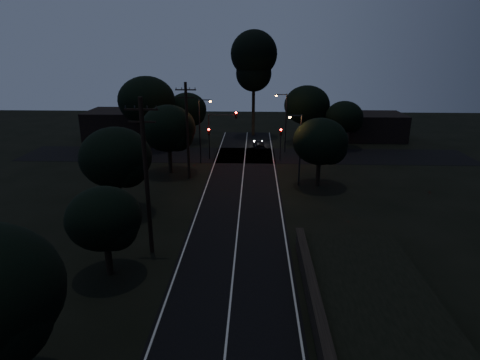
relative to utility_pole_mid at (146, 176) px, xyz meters
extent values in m
cube|color=black|center=(6.00, 7.00, -5.73)|extent=(8.00, 70.00, 0.02)
cube|color=black|center=(6.00, 27.00, -5.73)|extent=(60.00, 8.00, 0.02)
cube|color=beige|center=(6.00, 7.00, -5.71)|extent=(0.12, 70.00, 0.01)
cube|color=beige|center=(2.25, 7.00, -5.71)|extent=(0.12, 70.00, 0.01)
cube|color=beige|center=(9.75, 7.00, -5.71)|extent=(0.12, 70.00, 0.01)
cylinder|color=black|center=(0.00, 0.00, -0.24)|extent=(0.30, 0.30, 11.00)
cube|color=black|center=(0.00, 0.00, 4.46)|extent=(2.20, 0.12, 0.12)
cube|color=black|center=(0.00, 0.00, 3.66)|extent=(1.80, 0.12, 0.12)
cylinder|color=black|center=(0.00, 17.00, -0.49)|extent=(0.30, 0.30, 10.50)
cube|color=black|center=(0.00, 17.00, 3.96)|extent=(2.20, 0.12, 0.12)
cube|color=black|center=(0.00, 17.00, 3.16)|extent=(1.80, 0.12, 0.12)
cylinder|color=black|center=(-2.00, -3.00, -4.65)|extent=(0.44, 0.44, 2.19)
ellipsoid|color=black|center=(-2.00, -3.00, -1.81)|extent=(4.64, 4.64, 3.94)
sphere|color=black|center=(-1.19, -3.46, -2.28)|extent=(2.78, 2.78, 2.78)
cylinder|color=black|center=(-4.50, 7.00, -4.34)|extent=(0.44, 0.44, 2.81)
ellipsoid|color=black|center=(-4.50, 7.00, -0.66)|extent=(6.06, 6.06, 5.15)
sphere|color=black|center=(-3.44, 6.39, -1.27)|extent=(3.63, 3.63, 3.63)
cylinder|color=black|center=(-2.50, 19.00, -4.29)|extent=(0.44, 0.44, 2.90)
ellipsoid|color=black|center=(-2.50, 19.00, -0.52)|extent=(6.18, 6.18, 5.26)
sphere|color=black|center=(-1.42, 18.38, -1.14)|extent=(3.71, 3.71, 3.71)
cylinder|color=black|center=(-3.00, 35.00, -4.37)|extent=(0.44, 0.44, 2.74)
ellipsoid|color=black|center=(-3.00, 35.00, -0.79)|extent=(5.88, 5.88, 5.00)
sphere|color=black|center=(-1.97, 34.41, -1.38)|extent=(3.53, 3.53, 3.53)
cylinder|color=black|center=(-8.00, 31.00, -3.85)|extent=(0.44, 0.44, 3.78)
ellipsoid|color=black|center=(-8.00, 31.00, 1.02)|extent=(7.95, 7.95, 6.76)
sphere|color=black|center=(-6.61, 30.20, 0.22)|extent=(4.77, 4.77, 4.77)
cylinder|color=black|center=(15.00, 35.00, -4.16)|extent=(0.44, 0.44, 3.15)
ellipsoid|color=black|center=(15.00, 35.00, -0.05)|extent=(6.77, 6.77, 5.76)
sphere|color=black|center=(16.19, 34.32, -0.73)|extent=(4.06, 4.06, 4.06)
cylinder|color=black|center=(20.00, 32.00, -4.50)|extent=(0.44, 0.44, 2.47)
ellipsoid|color=black|center=(20.00, 32.00, -1.28)|extent=(5.28, 5.28, 4.49)
sphere|color=black|center=(20.92, 31.47, -1.81)|extent=(3.17, 3.17, 3.17)
cylinder|color=black|center=(14.00, 15.00, -4.41)|extent=(0.44, 0.44, 2.65)
ellipsoid|color=black|center=(14.00, 15.00, -0.97)|extent=(5.63, 5.63, 4.79)
sphere|color=black|center=(14.99, 14.44, -1.54)|extent=(3.38, 3.38, 3.38)
cylinder|color=black|center=(7.00, 40.00, -1.20)|extent=(0.50, 0.50, 9.08)
sphere|color=black|center=(7.00, 40.00, 7.14)|extent=(7.27, 7.27, 7.27)
sphere|color=black|center=(7.00, 40.00, 4.17)|extent=(5.62, 5.62, 5.62)
cube|color=black|center=(-14.00, 37.00, -3.54)|extent=(10.00, 8.00, 4.40)
cube|color=black|center=(26.00, 38.00, -3.74)|extent=(9.00, 7.00, 4.00)
cylinder|color=black|center=(1.40, 25.00, -4.14)|extent=(0.12, 0.12, 3.20)
cube|color=black|center=(1.40, 25.00, -2.09)|extent=(0.28, 0.22, 0.90)
sphere|color=#FF0705|center=(1.40, 24.87, -1.79)|extent=(0.22, 0.22, 0.22)
cylinder|color=black|center=(10.60, 25.00, -4.14)|extent=(0.12, 0.12, 3.20)
cube|color=black|center=(10.60, 25.00, -2.09)|extent=(0.28, 0.22, 0.90)
sphere|color=#FF0705|center=(10.60, 24.87, -1.79)|extent=(0.22, 0.22, 0.22)
cylinder|color=black|center=(1.40, 25.00, -3.24)|extent=(0.12, 0.12, 5.00)
cube|color=black|center=(4.90, 25.00, 0.06)|extent=(0.28, 0.22, 0.90)
sphere|color=#FF0705|center=(4.90, 24.87, 0.36)|extent=(0.22, 0.22, 0.22)
cube|color=black|center=(3.15, 25.00, 0.06)|extent=(3.50, 0.08, 0.08)
cylinder|color=black|center=(0.50, 23.00, -1.74)|extent=(0.16, 0.16, 8.00)
cube|color=black|center=(1.20, 23.00, 2.16)|extent=(1.40, 0.10, 0.10)
cube|color=black|center=(1.90, 23.00, 2.11)|extent=(0.35, 0.22, 0.12)
sphere|color=orange|center=(1.90, 23.00, 2.01)|extent=(0.26, 0.26, 0.26)
cylinder|color=black|center=(11.50, 29.00, -1.74)|extent=(0.16, 0.16, 8.00)
cube|color=black|center=(10.80, 29.00, 2.16)|extent=(1.40, 0.10, 0.10)
cube|color=black|center=(10.10, 29.00, 2.11)|extent=(0.35, 0.22, 0.12)
sphere|color=orange|center=(10.10, 29.00, 2.01)|extent=(0.26, 0.26, 0.26)
cylinder|color=black|center=(12.00, 15.00, -1.99)|extent=(0.16, 0.16, 7.50)
cube|color=black|center=(11.40, 15.00, 1.66)|extent=(1.20, 0.10, 0.10)
cube|color=black|center=(10.80, 15.00, 1.61)|extent=(0.35, 0.22, 0.12)
sphere|color=orange|center=(10.80, 15.00, 1.51)|extent=(0.26, 0.26, 0.26)
imported|color=black|center=(7.91, 31.00, -5.11)|extent=(1.78, 3.80, 1.26)
camera|label=1|loc=(7.30, -25.45, 8.33)|focal=30.00mm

